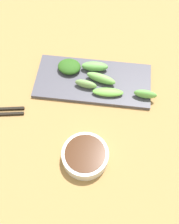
{
  "coord_description": "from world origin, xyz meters",
  "views": [
    {
      "loc": [
        -0.41,
        -0.07,
        0.74
      ],
      "look_at": [
        -0.01,
        -0.02,
        0.05
      ],
      "focal_mm": 44.0,
      "sensor_mm": 36.0,
      "label": 1
    }
  ],
  "objects": [
    {
      "name": "serving_plate",
      "position": [
        0.13,
        -0.02,
        0.03
      ],
      "size": [
        0.17,
        0.37,
        0.01
      ],
      "primitive_type": "cube",
      "color": "#494753",
      "rests_on": "tabletop"
    },
    {
      "name": "broccoli_stalk_4",
      "position": [
        0.08,
        -0.18,
        0.05
      ],
      "size": [
        0.03,
        0.07,
        0.03
      ],
      "primitive_type": "ellipsoid",
      "rotation": [
        0.0,
        0.0,
        -0.06
      ],
      "color": "#65AE4B",
      "rests_on": "serving_plate"
    },
    {
      "name": "broccoli_stalk_0",
      "position": [
        0.08,
        -0.07,
        0.04
      ],
      "size": [
        0.04,
        0.1,
        0.02
      ],
      "primitive_type": "ellipsoid",
      "rotation": [
        0.0,
        0.0,
        0.06
      ],
      "color": "#6EB947",
      "rests_on": "serving_plate"
    },
    {
      "name": "broccoli_stalk_2",
      "position": [
        0.1,
        -0.0,
        0.05
      ],
      "size": [
        0.03,
        0.07,
        0.03
      ],
      "primitive_type": "ellipsoid",
      "rotation": [
        0.0,
        0.0,
        -0.15
      ],
      "color": "#77A256",
      "rests_on": "serving_plate"
    },
    {
      "name": "broccoli_leafy_1",
      "position": [
        0.16,
        0.06,
        0.05
      ],
      "size": [
        0.07,
        0.08,
        0.03
      ],
      "primitive_type": "ellipsoid",
      "rotation": [
        0.0,
        0.0,
        -0.07
      ],
      "color": "#2D5C1C",
      "rests_on": "serving_plate"
    },
    {
      "name": "broccoli_stalk_5",
      "position": [
        0.12,
        -0.04,
        0.05
      ],
      "size": [
        0.05,
        0.1,
        0.03
      ],
      "primitive_type": "ellipsoid",
      "rotation": [
        0.0,
        0.0,
        -0.27
      ],
      "color": "#77B255",
      "rests_on": "serving_plate"
    },
    {
      "name": "broccoli_stalk_3",
      "position": [
        0.17,
        -0.02,
        0.05
      ],
      "size": [
        0.04,
        0.09,
        0.03
      ],
      "primitive_type": "ellipsoid",
      "rotation": [
        0.0,
        0.0,
        0.06
      ],
      "color": "#6AAD52",
      "rests_on": "serving_plate"
    },
    {
      "name": "tabletop",
      "position": [
        0.0,
        0.0,
        0.01
      ],
      "size": [
        2.1,
        2.1,
        0.02
      ],
      "primitive_type": "cube",
      "color": "#A37945",
      "rests_on": "ground"
    },
    {
      "name": "sauce_bowl",
      "position": [
        -0.14,
        -0.03,
        0.04
      ],
      "size": [
        0.13,
        0.13,
        0.04
      ],
      "color": "silver",
      "rests_on": "tabletop"
    }
  ]
}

